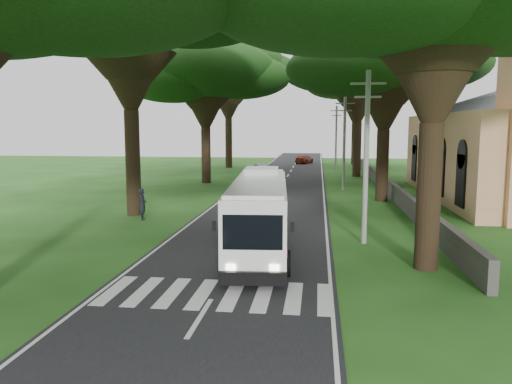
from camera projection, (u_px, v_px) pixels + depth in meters
ground at (226, 277)px, 18.27m from camera, size 140.00×140.00×0.00m
road at (279, 190)px, 42.87m from camera, size 8.00×120.00×0.04m
crosswalk at (214, 295)px, 16.31m from camera, size 8.00×3.00×0.01m
property_wall at (388, 186)px, 40.70m from camera, size 0.35×50.00×1.20m
pole_near at (366, 155)px, 22.95m from camera, size 1.60×0.24×8.00m
pole_mid at (344, 142)px, 42.63m from camera, size 1.60×0.24×8.00m
pole_far at (336, 137)px, 62.30m from camera, size 1.60×0.24×8.00m
tree_l_midb at (205, 71)px, 47.31m from camera, size 13.57×13.57×13.66m
tree_l_far at (228, 66)px, 64.80m from camera, size 15.08×15.08×16.58m
tree_r_mida at (386, 56)px, 35.60m from camera, size 12.85×12.85×13.31m
tree_r_midb at (359, 64)px, 53.15m from camera, size 14.61×14.61×15.35m
tree_r_far at (356, 79)px, 70.74m from camera, size 12.94×12.94×15.05m
coach_bus at (259, 213)px, 21.77m from camera, size 3.17×11.01×3.20m
distant_car_a at (261, 169)px, 55.20m from camera, size 3.13×4.74×1.50m
distant_car_c at (304, 159)px, 73.64m from camera, size 2.92×4.56×1.23m
pedestrian at (143, 204)px, 29.27m from camera, size 0.61×0.77×1.87m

